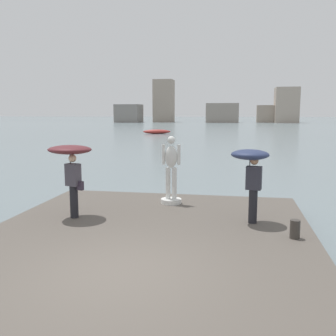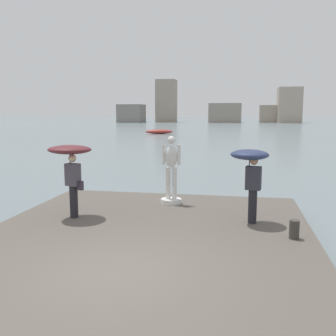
# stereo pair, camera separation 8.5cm
# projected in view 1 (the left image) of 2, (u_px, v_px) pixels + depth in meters

# --- Properties ---
(ground_plane) EXTENTS (400.00, 400.00, 0.00)m
(ground_plane) POSITION_uv_depth(u_px,v_px,m) (219.00, 139.00, 45.97)
(ground_plane) COLOR slate
(pier) EXTENTS (7.86, 9.65, 0.40)m
(pier) POSITION_uv_depth(u_px,v_px,m) (143.00, 247.00, 8.77)
(pier) COLOR #564F47
(pier) RESTS_ON ground
(statue_white_figure) EXTENTS (0.65, 0.65, 2.11)m
(statue_white_figure) POSITION_uv_depth(u_px,v_px,m) (171.00, 175.00, 11.94)
(statue_white_figure) COLOR silver
(statue_white_figure) RESTS_ON pier
(onlooker_left) EXTENTS (1.47, 1.47, 1.98)m
(onlooker_left) POSITION_uv_depth(u_px,v_px,m) (71.00, 158.00, 10.29)
(onlooker_left) COLOR black
(onlooker_left) RESTS_ON pier
(onlooker_right) EXTENTS (1.15, 1.15, 1.91)m
(onlooker_right) POSITION_uv_depth(u_px,v_px,m) (251.00, 165.00, 9.79)
(onlooker_right) COLOR black
(onlooker_right) RESTS_ON pier
(mooring_bollard) EXTENTS (0.23, 0.23, 0.43)m
(mooring_bollard) POSITION_uv_depth(u_px,v_px,m) (295.00, 229.00, 8.71)
(mooring_bollard) COLOR #38332D
(mooring_bollard) RESTS_ON pier
(boat_near) EXTENTS (4.23, 2.21, 0.62)m
(boat_near) POSITION_uv_depth(u_px,v_px,m) (157.00, 132.00, 56.60)
(boat_near) COLOR #9E2D28
(boat_near) RESTS_ON ground
(distant_skyline) EXTENTS (74.70, 12.09, 12.89)m
(distant_skyline) POSITION_uv_depth(u_px,v_px,m) (237.00, 108.00, 113.90)
(distant_skyline) COLOR gray
(distant_skyline) RESTS_ON ground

